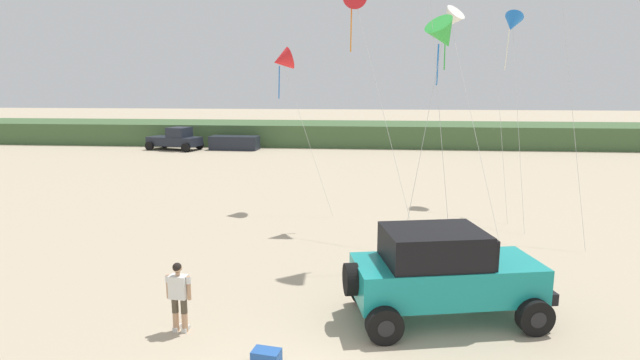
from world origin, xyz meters
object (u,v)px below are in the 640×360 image
(kite_green_box, at_px, (450,21))
(kite_pink_ribbon, at_px, (444,36))
(person_watching, at_px, (179,293))
(distant_sedan, at_px, (235,143))
(jeep, at_px, (443,272))
(distant_pickup, at_px, (176,139))
(cooler_box, at_px, (266,359))
(kite_blue_swept, at_px, (512,24))
(kite_orange_streamer, at_px, (355,1))
(kite_red_delta, at_px, (282,60))

(kite_green_box, xyz_separation_m, kite_pink_ribbon, (-0.84, -4.53, -0.99))
(person_watching, relative_size, kite_green_box, 0.19)
(distant_sedan, bearing_deg, kite_pink_ribbon, -59.53)
(jeep, xyz_separation_m, distant_pickup, (-18.67, 30.86, -0.26))
(cooler_box, distance_m, kite_blue_swept, 18.00)
(person_watching, relative_size, distant_pickup, 0.34)
(cooler_box, height_order, kite_pink_ribbon, kite_pink_ribbon)
(kite_green_box, bearing_deg, kite_orange_streamer, -168.36)
(person_watching, xyz_separation_m, cooler_box, (2.29, -1.33, -0.75))
(person_watching, relative_size, kite_pink_ribbon, 0.21)
(kite_red_delta, distance_m, kite_pink_ribbon, 8.60)
(kite_green_box, relative_size, kite_pink_ribbon, 1.12)
(distant_sedan, bearing_deg, kite_red_delta, -66.61)
(kite_blue_swept, bearing_deg, kite_orange_streamer, -159.24)
(kite_blue_swept, relative_size, kite_pink_ribbon, 1.12)
(kite_pink_ribbon, bearing_deg, kite_red_delta, 136.36)
(cooler_box, bearing_deg, person_watching, 159.13)
(cooler_box, height_order, kite_green_box, kite_green_box)
(kite_blue_swept, xyz_separation_m, kite_pink_ribbon, (-3.72, -6.27, -1.04))
(kite_red_delta, bearing_deg, person_watching, -91.64)
(jeep, height_order, cooler_box, jeep)
(distant_sedan, bearing_deg, kite_orange_streamer, -61.39)
(distant_pickup, height_order, kite_orange_streamer, kite_orange_streamer)
(cooler_box, xyz_separation_m, distant_sedan, (-9.77, 34.07, 0.41))
(jeep, bearing_deg, kite_pink_ribbon, 84.89)
(person_watching, bearing_deg, kite_blue_swept, 50.91)
(distant_pickup, relative_size, distant_sedan, 1.17)
(distant_pickup, xyz_separation_m, distant_sedan, (5.08, 0.63, -0.34))
(kite_orange_streamer, bearing_deg, jeep, -74.50)
(person_watching, relative_size, cooler_box, 2.98)
(person_watching, distance_m, cooler_box, 2.75)
(person_watching, bearing_deg, kite_pink_ribbon, 44.23)
(person_watching, height_order, kite_orange_streamer, kite_orange_streamer)
(jeep, bearing_deg, person_watching, -168.41)
(distant_pickup, bearing_deg, cooler_box, -66.06)
(cooler_box, xyz_separation_m, kite_orange_streamer, (1.35, 11.47, 8.64))
(distant_pickup, height_order, kite_red_delta, kite_red_delta)
(kite_pink_ribbon, bearing_deg, distant_sedan, 118.06)
(distant_pickup, distance_m, kite_blue_swept, 30.87)
(cooler_box, bearing_deg, distant_sedan, 115.23)
(jeep, distance_m, distant_pickup, 36.07)
(jeep, relative_size, distant_sedan, 1.19)
(person_watching, xyz_separation_m, kite_green_box, (7.41, 10.92, 7.21))
(distant_sedan, bearing_deg, cooler_box, -71.59)
(cooler_box, relative_size, kite_red_delta, 0.08)
(kite_green_box, bearing_deg, distant_sedan, 124.30)
(cooler_box, bearing_deg, kite_pink_ribbon, 70.24)
(jeep, relative_size, kite_red_delta, 0.68)
(jeep, relative_size, distant_pickup, 1.02)
(kite_blue_swept, height_order, kite_pink_ribbon, kite_blue_swept)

